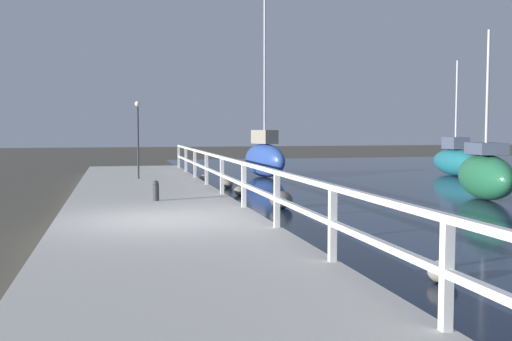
# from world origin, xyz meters

# --- Properties ---
(ground_plane) EXTENTS (120.00, 120.00, 0.00)m
(ground_plane) POSITION_xyz_m (0.00, 0.00, 0.00)
(ground_plane) COLOR #4C473D
(dock_walkway) EXTENTS (4.26, 36.00, 0.35)m
(dock_walkway) POSITION_xyz_m (0.00, 0.00, 0.17)
(dock_walkway) COLOR beige
(dock_walkway) RESTS_ON ground
(railing) EXTENTS (0.10, 32.50, 1.08)m
(railing) POSITION_xyz_m (2.03, -0.00, 1.08)
(railing) COLOR white
(railing) RESTS_ON dock_walkway
(boulder_water_edge) EXTENTS (0.39, 0.35, 0.29)m
(boulder_water_edge) POSITION_xyz_m (3.14, 9.52, 0.15)
(boulder_water_edge) COLOR slate
(boulder_water_edge) RESTS_ON ground
(boulder_upstream) EXTENTS (0.42, 0.38, 0.32)m
(boulder_upstream) POSITION_xyz_m (3.09, 6.96, 0.16)
(boulder_upstream) COLOR slate
(boulder_upstream) RESTS_ON ground
(boulder_downstream) EXTENTS (0.64, 0.58, 0.48)m
(boulder_downstream) POSITION_xyz_m (3.55, 3.63, 0.24)
(boulder_downstream) COLOR #666056
(boulder_downstream) RESTS_ON ground
(boulder_near_dock) EXTENTS (0.49, 0.44, 0.37)m
(boulder_near_dock) POSITION_xyz_m (3.37, 11.05, 0.18)
(boulder_near_dock) COLOR gray
(boulder_near_dock) RESTS_ON ground
(boulder_far_strip) EXTENTS (0.38, 0.34, 0.29)m
(boulder_far_strip) POSITION_xyz_m (2.69, 12.53, 0.14)
(boulder_far_strip) COLOR gray
(boulder_far_strip) RESTS_ON ground
(boulder_mid_strip) EXTENTS (0.44, 0.40, 0.33)m
(boulder_mid_strip) POSITION_xyz_m (3.63, -4.62, 0.17)
(boulder_mid_strip) COLOR gray
(boulder_mid_strip) RESTS_ON ground
(mooring_bollard) EXTENTS (0.16, 0.16, 0.52)m
(mooring_bollard) POSITION_xyz_m (0.11, 3.29, 0.61)
(mooring_bollard) COLOR #333338
(mooring_bollard) RESTS_ON dock_walkway
(dock_lamp) EXTENTS (0.20, 0.20, 2.86)m
(dock_lamp) POSITION_xyz_m (-0.07, 10.29, 2.25)
(dock_lamp) COLOR #2D2D33
(dock_lamp) RESTS_ON dock_walkway
(sailboat_blue) EXTENTS (1.82, 3.33, 8.14)m
(sailboat_blue) POSITION_xyz_m (5.69, 14.06, 0.92)
(sailboat_blue) COLOR #2D4C9E
(sailboat_blue) RESTS_ON water_surface
(sailboat_teal) EXTENTS (1.50, 4.08, 5.33)m
(sailboat_teal) POSITION_xyz_m (14.54, 12.78, 0.73)
(sailboat_teal) COLOR #1E707A
(sailboat_teal) RESTS_ON water_surface
(sailboat_green) EXTENTS (1.90, 3.65, 5.20)m
(sailboat_green) POSITION_xyz_m (10.27, 4.16, 0.78)
(sailboat_green) COLOR #236B42
(sailboat_green) RESTS_ON water_surface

